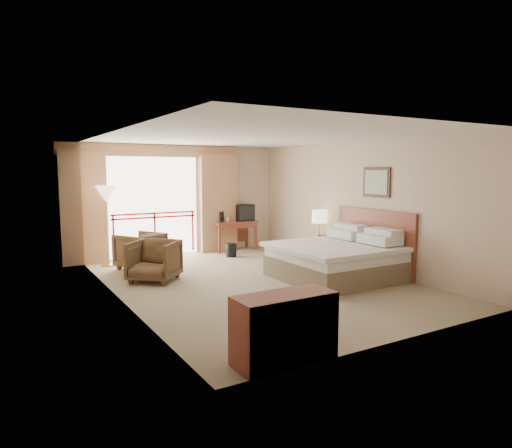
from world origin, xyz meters
TOP-DOWN VIEW (x-y plane):
  - floor at (0.00, 0.00)m, footprint 7.00×7.00m
  - ceiling at (0.00, 0.00)m, footprint 7.00×7.00m
  - wall_back at (0.00, 3.50)m, footprint 5.00×0.00m
  - wall_front at (0.00, -3.50)m, footprint 5.00×0.00m
  - wall_left at (-2.50, 0.00)m, footprint 0.00×7.00m
  - wall_right at (2.50, 0.00)m, footprint 0.00×7.00m
  - balcony_door at (-0.80, 3.48)m, footprint 2.40×0.00m
  - balcony_railing at (-0.80, 3.46)m, footprint 2.09×0.03m
  - curtain_left at (-2.45, 3.35)m, footprint 1.00×0.26m
  - curtain_right at (0.85, 3.35)m, footprint 1.00×0.26m
  - valance at (-0.80, 3.38)m, footprint 4.40×0.22m
  - hvac_vent at (1.30, 3.47)m, footprint 0.50×0.04m
  - bed at (1.50, -0.60)m, footprint 2.13×2.06m
  - headboard at (2.46, -0.60)m, footprint 0.06×2.10m
  - framed_art at (2.47, -0.60)m, footprint 0.04×0.72m
  - nightstand at (2.20, 0.81)m, footprint 0.42×0.49m
  - table_lamp at (2.20, 0.86)m, footprint 0.35×0.35m
  - phone at (2.15, 0.66)m, footprint 0.23×0.20m
  - desk at (1.24, 3.28)m, footprint 1.16×0.56m
  - tv at (1.54, 3.22)m, footprint 0.48×0.38m
  - coffee_maker at (0.89, 3.23)m, footprint 0.14×0.14m
  - cup at (1.04, 3.18)m, footprint 0.08×0.08m
  - wastebasket at (0.76, 2.43)m, footprint 0.32×0.32m
  - armchair_far at (-1.53, 2.22)m, footprint 1.14×1.15m
  - armchair_near at (-1.63, 0.99)m, footprint 1.19×1.19m
  - side_table at (-1.73, 1.64)m, footprint 0.49×0.49m
  - book at (-1.73, 1.64)m, footprint 0.21×0.25m
  - floor_lamp at (-2.05, 2.87)m, footprint 0.45×0.45m
  - dresser at (-1.56, -3.30)m, footprint 1.14×0.48m

SIDE VIEW (x-z plane):
  - floor at x=0.00m, z-range 0.00..0.00m
  - armchair_far at x=-1.53m, z-range -0.39..0.39m
  - armchair_near at x=-1.63m, z-range -0.39..0.39m
  - wastebasket at x=0.76m, z-range 0.00..0.32m
  - nightstand at x=2.20m, z-range 0.00..0.55m
  - side_table at x=-1.73m, z-range 0.10..0.63m
  - bed at x=1.50m, z-range -0.11..0.86m
  - dresser at x=-1.56m, z-range 0.00..0.76m
  - book at x=-1.73m, z-range 0.52..0.55m
  - desk at x=1.24m, z-range 0.21..0.97m
  - phone at x=2.15m, z-range 0.55..0.64m
  - headboard at x=2.46m, z-range 0.00..1.30m
  - cup at x=1.04m, z-range 0.75..0.86m
  - balcony_railing at x=-0.80m, z-range 0.30..1.32m
  - coffee_maker at x=0.89m, z-range 0.75..1.03m
  - tv at x=1.54m, z-range 0.75..1.19m
  - table_lamp at x=2.20m, z-range 0.72..1.34m
  - balcony_door at x=-0.80m, z-range 0.00..2.40m
  - curtain_left at x=-2.45m, z-range 0.00..2.50m
  - curtain_right at x=0.85m, z-range 0.00..2.50m
  - wall_left at x=-2.50m, z-range -2.15..4.85m
  - wall_right at x=2.50m, z-range -2.15..4.85m
  - wall_back at x=0.00m, z-range -1.15..3.85m
  - wall_front at x=0.00m, z-range -1.15..3.85m
  - floor_lamp at x=-2.05m, z-range 0.63..2.39m
  - framed_art at x=2.47m, z-range 1.55..2.15m
  - hvac_vent at x=1.30m, z-range 2.10..2.60m
  - valance at x=-0.80m, z-range 2.41..2.69m
  - ceiling at x=0.00m, z-range 2.70..2.70m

